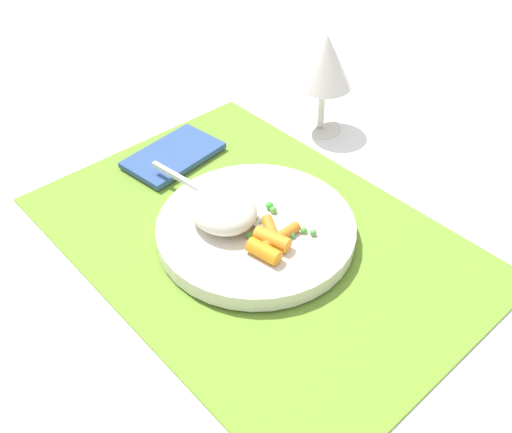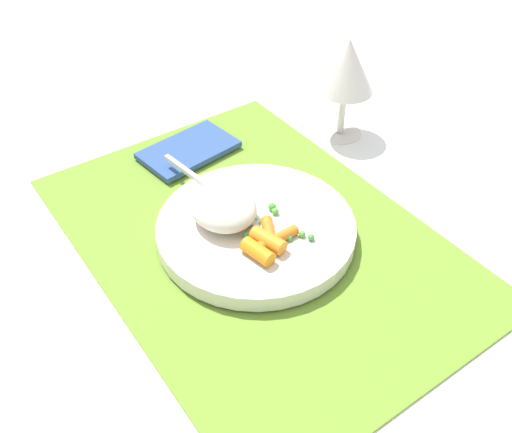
% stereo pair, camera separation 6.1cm
% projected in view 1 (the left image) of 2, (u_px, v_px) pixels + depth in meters
% --- Properties ---
extents(ground_plane, '(2.40, 2.40, 0.00)m').
position_uv_depth(ground_plane, '(256.00, 239.00, 0.69)').
color(ground_plane, white).
extents(placemat, '(0.52, 0.36, 0.01)m').
position_uv_depth(placemat, '(256.00, 237.00, 0.69)').
color(placemat, olive).
rests_on(placemat, ground_plane).
extents(plate, '(0.23, 0.23, 0.02)m').
position_uv_depth(plate, '(256.00, 229.00, 0.68)').
color(plate, silver).
rests_on(plate, placemat).
extents(rice_mound, '(0.08, 0.07, 0.04)m').
position_uv_depth(rice_mound, '(223.00, 210.00, 0.66)').
color(rice_mound, beige).
rests_on(rice_mound, plate).
extents(carrot_portion, '(0.06, 0.07, 0.02)m').
position_uv_depth(carrot_portion, '(271.00, 241.00, 0.64)').
color(carrot_portion, orange).
rests_on(carrot_portion, plate).
extents(pea_scatter, '(0.07, 0.08, 0.01)m').
position_uv_depth(pea_scatter, '(274.00, 232.00, 0.65)').
color(pea_scatter, '#5A953A').
rests_on(pea_scatter, plate).
extents(fork, '(0.21, 0.04, 0.01)m').
position_uv_depth(fork, '(227.00, 205.00, 0.69)').
color(fork, silver).
rests_on(fork, plate).
extents(wine_glass, '(0.08, 0.08, 0.15)m').
position_uv_depth(wine_glass, '(325.00, 63.00, 0.80)').
color(wine_glass, silver).
rests_on(wine_glass, ground_plane).
extents(napkin, '(0.09, 0.14, 0.01)m').
position_uv_depth(napkin, '(173.00, 155.00, 0.80)').
color(napkin, '#33518C').
rests_on(napkin, placemat).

